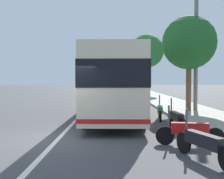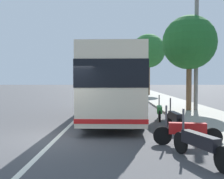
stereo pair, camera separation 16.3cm
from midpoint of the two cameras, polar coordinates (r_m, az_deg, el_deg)
ground_plane at (r=9.66m, az=-11.12°, el=-10.08°), size 220.00×220.00×0.00m
sidewalk_curb at (r=19.92m, az=14.81°, el=-3.68°), size 110.00×3.60×0.14m
lane_divider_line at (r=19.45m, az=-4.94°, el=-3.96°), size 110.00×0.16×0.01m
coach_bus at (r=14.66m, az=0.91°, el=1.55°), size 11.21×2.78×3.40m
motorcycle_far_end at (r=7.05m, az=18.74°, el=-10.83°), size 2.18×0.82×1.25m
motorcycle_nearest_curb at (r=8.63m, az=16.19°, el=-8.50°), size 0.38×2.06×1.24m
motorcycle_by_tree at (r=11.38m, az=13.63°, el=-5.94°), size 2.31×0.32×1.24m
motorcycle_angled at (r=13.86m, az=10.38°, el=-4.53°), size 2.03×0.38×1.23m
car_far_distant at (r=44.67m, az=0.37°, el=0.32°), size 4.55×1.87×1.52m
car_ahead_same_lane at (r=28.69m, az=2.33°, el=-0.66°), size 4.11×1.90×1.47m
roadside_tree_mid_block at (r=17.61m, az=16.38°, el=9.51°), size 3.36×3.36×6.05m
roadside_tree_far_block at (r=34.71m, az=7.89°, el=8.10°), size 4.27×4.27×7.90m
utility_pole at (r=17.81m, az=17.75°, el=9.20°), size 0.25×0.25×8.56m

